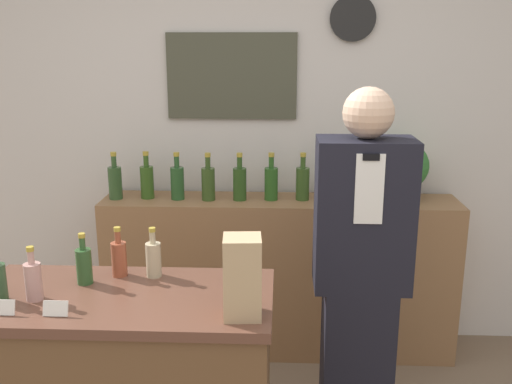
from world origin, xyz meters
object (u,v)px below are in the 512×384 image
Objects in this scene: potted_plant at (404,169)px; tape_dispenser at (250,309)px; shopkeeper at (360,274)px; paper_bag at (242,277)px.

potted_plant is 3.90× the size of tape_dispenser.
potted_plant is at bearing 67.30° from shopkeeper.
shopkeeper is at bearing 51.62° from tape_dispenser.
tape_dispenser is at bearing -128.38° from shopkeeper.
shopkeeper is at bearing -112.70° from potted_plant.
tape_dispenser is (-0.83, -1.44, -0.20)m from potted_plant.
shopkeeper reaches higher than paper_bag.
paper_bag is at bearing -129.18° from shopkeeper.
shopkeeper reaches higher than potted_plant.
shopkeeper is 0.78m from tape_dispenser.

